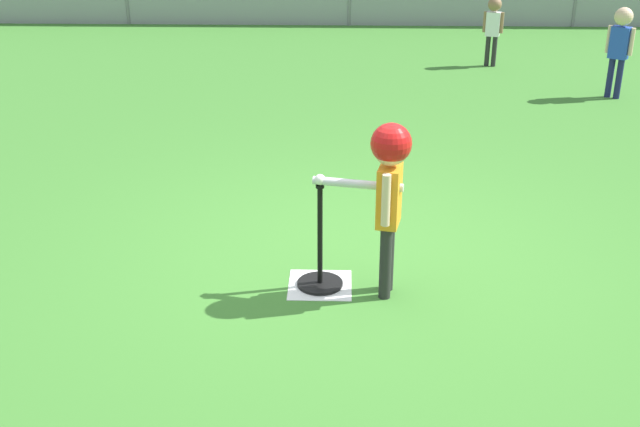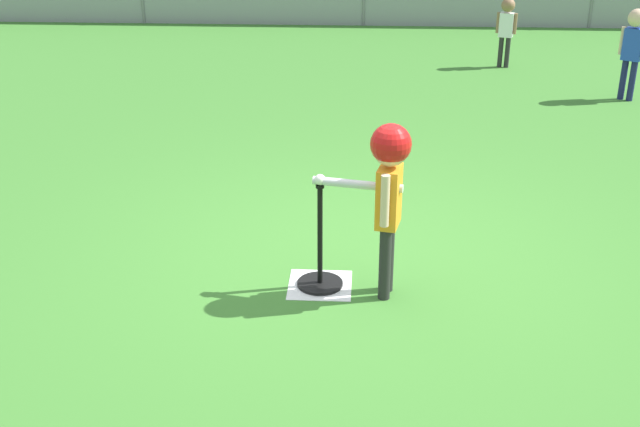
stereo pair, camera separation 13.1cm
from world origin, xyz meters
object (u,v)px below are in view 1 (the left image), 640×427
Objects in this scene: fielder_near_right at (493,22)px; fielder_deep_left at (620,40)px; baseball_on_tee at (320,180)px; batter_child at (389,175)px; batting_tee at (320,269)px.

fielder_deep_left is at bearing -52.76° from fielder_near_right.
baseball_on_tee is at bearing -125.49° from fielder_deep_left.
fielder_near_right reaches higher than baseball_on_tee.
baseball_on_tee is 0.46m from batter_child.
baseball_on_tee is 6.06m from fielder_deep_left.
batting_tee is 0.87m from batter_child.
fielder_deep_left is 1.15× the size of fielder_near_right.
batter_child is 1.25× the size of fielder_near_right.
batting_tee is 0.68× the size of fielder_deep_left.
batter_child is 6.92m from fielder_near_right.
batter_child is at bearing -11.60° from baseball_on_tee.
fielder_near_right is at bearing 71.02° from baseball_on_tee.
fielder_deep_left reaches higher than baseball_on_tee.
fielder_deep_left reaches higher than batting_tee.
batter_child is 5.89m from fielder_deep_left.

